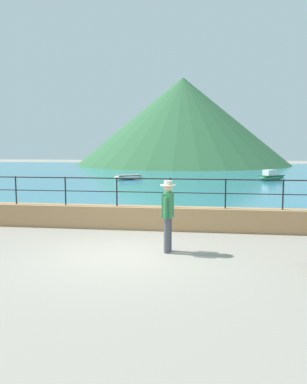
{
  "coord_description": "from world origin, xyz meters",
  "views": [
    {
      "loc": [
        2.04,
        -8.92,
        2.6
      ],
      "look_at": [
        0.25,
        3.7,
        1.1
      ],
      "focal_mm": 37.46,
      "sensor_mm": 36.0,
      "label": 1
    }
  ],
  "objects": [
    {
      "name": "ground_plane",
      "position": [
        0.0,
        0.0,
        0.0
      ],
      "size": [
        120.0,
        120.0,
        0.0
      ],
      "primitive_type": "plane",
      "color": "gray"
    },
    {
      "name": "lake_water",
      "position": [
        0.0,
        25.84,
        0.03
      ],
      "size": [
        64.0,
        44.32,
        0.06
      ],
      "primitive_type": "cube",
      "color": "teal",
      "rests_on": "ground"
    },
    {
      "name": "promenade_wall",
      "position": [
        0.0,
        3.2,
        0.35
      ],
      "size": [
        20.0,
        0.56,
        0.7
      ],
      "primitive_type": "cube",
      "color": "tan",
      "rests_on": "ground"
    },
    {
      "name": "hill_main",
      "position": [
        -1.63,
        43.84,
        5.64
      ],
      "size": [
        27.67,
        27.67,
        11.27
      ],
      "primitive_type": "cone",
      "color": "#33663D",
      "rests_on": "ground"
    },
    {
      "name": "boat_1",
      "position": [
        6.45,
        21.0,
        0.33
      ],
      "size": [
        2.37,
        2.12,
        0.76
      ],
      "color": "#338C59",
      "rests_on": "lake_water"
    },
    {
      "name": "railing",
      "position": [
        0.0,
        3.2,
        1.32
      ],
      "size": [
        18.44,
        0.04,
        0.9
      ],
      "color": "black",
      "rests_on": "promenade_wall"
    },
    {
      "name": "boat_2",
      "position": [
        -3.92,
        20.05,
        0.26
      ],
      "size": [
        2.39,
        2.08,
        0.36
      ],
      "color": "white",
      "rests_on": "lake_water"
    },
    {
      "name": "person_walking",
      "position": [
        1.05,
        0.58,
        0.98
      ],
      "size": [
        0.38,
        0.57,
        1.75
      ],
      "color": "#4C4C56",
      "rests_on": "ground"
    }
  ]
}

